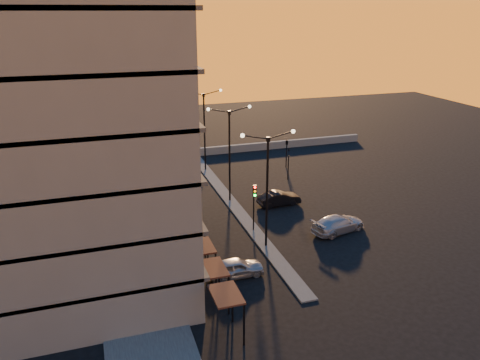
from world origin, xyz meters
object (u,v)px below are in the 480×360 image
Objects in this scene: car_hatchback at (236,268)px; car_sedan at (279,198)px; car_wagon at (338,224)px; streetlamp_mid at (229,147)px; traffic_light_main at (254,200)px.

car_sedan is (7.86, 11.05, 0.02)m from car_hatchback.
car_sedan is at bearing 6.28° from car_wagon.
car_sedan is at bearing -29.93° from streetlamp_mid.
car_sedan is at bearing 47.79° from traffic_light_main.
traffic_light_main is at bearing 134.92° from car_sedan.
streetlamp_mid is at bearing 57.20° from car_sedan.
streetlamp_mid is at bearing -14.95° from car_hatchback.
car_wagon is (6.84, -2.25, -2.16)m from traffic_light_main.
streetlamp_mid is 14.81m from car_hatchback.
streetlamp_mid is at bearing 21.90° from car_wagon.
car_sedan reaches higher than car_hatchback.
streetlamp_mid is 6.93m from car_sedan.
streetlamp_mid reaches higher than traffic_light_main.
car_sedan is at bearing -35.40° from car_hatchback.
car_hatchback is at bearing 97.31° from car_wagon.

